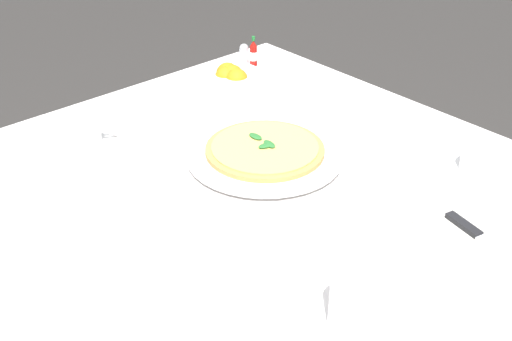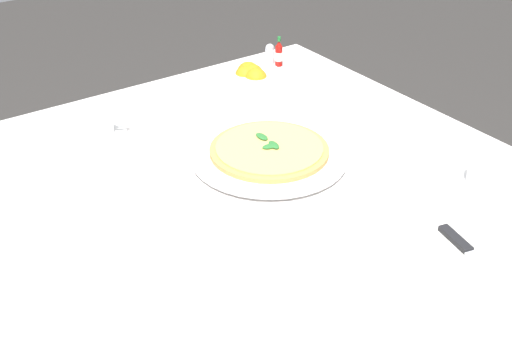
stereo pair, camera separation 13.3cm
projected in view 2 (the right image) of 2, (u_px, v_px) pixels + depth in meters
The scene contains 12 objects.
dining_table at pixel (242, 251), 1.35m from camera, with size 1.20×1.20×0.74m.
pizza_plate at pixel (269, 155), 1.41m from camera, with size 0.33×0.33×0.02m.
pizza at pixel (269, 149), 1.40m from camera, with size 0.25×0.25×0.02m.
coffee_cup_near_left at pixel (96, 124), 1.49m from camera, with size 0.13×0.13×0.07m.
coffee_cup_back_corner at pixel (487, 175), 1.31m from camera, with size 0.13×0.13×0.06m.
water_glass_near_right at pixel (322, 304), 0.95m from camera, with size 0.07×0.07×0.13m.
napkin_folded at pixel (472, 262), 1.11m from camera, with size 0.25×0.19×0.02m.
dinner_knife at pixel (474, 257), 1.10m from camera, with size 0.19×0.06×0.01m.
citrus_bowl at pixel (251, 79), 1.70m from camera, with size 0.15×0.15×0.07m.
hot_sauce_bottle at pixel (279, 54), 1.83m from camera, with size 0.02×0.02×0.08m.
salt_shaker at pixel (288, 59), 1.82m from camera, with size 0.03×0.03×0.06m.
pepper_shaker at pixel (270, 55), 1.85m from camera, with size 0.03×0.03×0.06m.
Camera 2 is at (0.89, -0.59, 1.45)m, focal length 47.17 mm.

